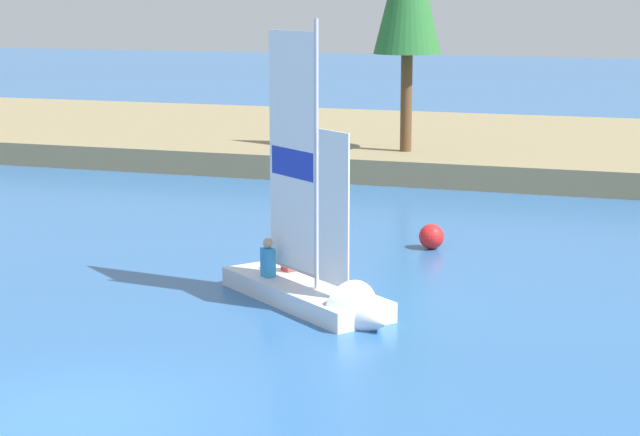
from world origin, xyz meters
The scene contains 4 objects.
ground_plane centered at (0.00, 0.00, 0.00)m, with size 200.00×200.00×0.00m, color #2D609E.
shore_bank centered at (0.00, 28.47, 0.40)m, with size 80.00×15.55×0.81m, color #897A56.
sailboat centered at (1.66, 6.42, 0.43)m, with size 4.55×3.90×5.92m.
channel_buoy centered at (2.29, 12.39, 0.30)m, with size 0.60×0.60×0.60m, color red.
Camera 1 is at (8.26, -13.25, 5.91)m, focal length 63.36 mm.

